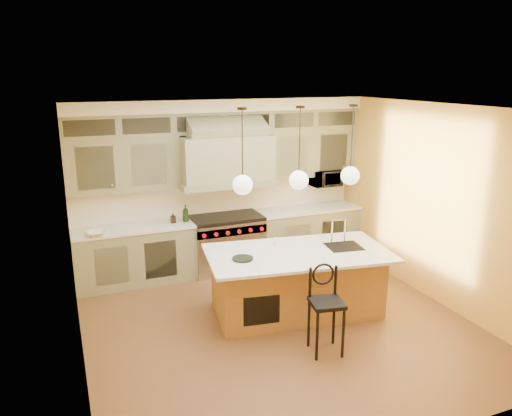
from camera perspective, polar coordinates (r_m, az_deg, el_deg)
name	(u,v)px	position (r m, az deg, el deg)	size (l,w,h in m)	color
floor	(278,324)	(6.97, 2.51, -13.14)	(5.00, 5.00, 0.00)	brown
ceiling	(281,107)	(6.15, 2.83, 11.41)	(5.00, 5.00, 0.00)	white
wall_back	(219,184)	(8.67, -4.21, 2.80)	(5.00, 5.00, 0.00)	gold
wall_front	(403,303)	(4.41, 16.49, -10.33)	(5.00, 5.00, 0.00)	gold
wall_left	(73,247)	(5.87, -20.20, -4.18)	(5.00, 5.00, 0.00)	gold
wall_right	(434,204)	(7.75, 19.72, 0.45)	(5.00, 5.00, 0.00)	gold
back_cabinetry	(224,188)	(8.43, -3.66, 2.31)	(5.00, 0.77, 2.90)	#74795A
range	(227,243)	(8.60, -3.36, -3.96)	(1.20, 0.74, 0.96)	silver
kitchen_island	(297,281)	(7.13, 4.69, -8.28)	(2.67, 1.66, 1.35)	olive
counter_stool	(326,304)	(6.15, 7.98, -10.83)	(0.44, 0.44, 1.09)	black
microwave	(325,178)	(9.22, 7.91, 3.44)	(0.54, 0.37, 0.30)	black
oil_bottle_a	(186,213)	(8.25, -8.06, -0.62)	(0.11, 0.11, 0.27)	black
oil_bottle_b	(173,218)	(8.22, -9.47, -1.11)	(0.08, 0.08, 0.17)	black
fruit_bowl	(97,233)	(7.86, -17.74, -2.79)	(0.29, 0.29, 0.07)	white
cup	(276,241)	(7.17, 2.34, -3.85)	(0.10, 0.10, 0.09)	white
pendant_left	(243,183)	(6.37, -1.54, 2.90)	(0.26, 0.26, 1.11)	#2D2319
pendant_center	(299,178)	(6.68, 4.91, 3.44)	(0.26, 0.26, 1.11)	#2D2319
pendant_right	(350,174)	(7.07, 10.72, 3.88)	(0.26, 0.26, 1.11)	#2D2319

